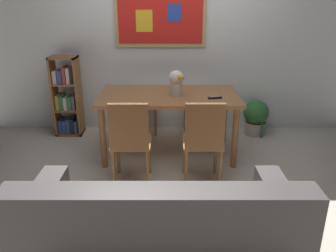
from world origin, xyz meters
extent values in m
plane|color=beige|center=(0.00, 0.00, 0.00)|extent=(12.00, 12.00, 0.00)
cube|color=silver|center=(0.00, 1.46, 1.30)|extent=(5.20, 0.10, 2.60)
cube|color=tan|center=(-0.13, 1.40, 1.59)|extent=(1.23, 0.02, 0.81)
cube|color=red|center=(-0.13, 1.38, 1.59)|extent=(1.13, 0.01, 0.71)
cube|color=gold|center=(-0.35, 1.38, 1.53)|extent=(0.22, 0.00, 0.28)
cube|color=#263FA5|center=(0.05, 1.38, 1.63)|extent=(0.18, 0.00, 0.23)
cube|color=brown|center=(-0.02, 0.54, 0.74)|extent=(1.64, 0.93, 0.04)
cylinder|color=brown|center=(-0.76, 0.15, 0.36)|extent=(0.07, 0.07, 0.72)
cylinder|color=brown|center=(0.72, 0.15, 0.36)|extent=(0.07, 0.07, 0.72)
cylinder|color=brown|center=(-0.76, 0.92, 0.36)|extent=(0.07, 0.07, 0.72)
cylinder|color=brown|center=(0.72, 0.92, 0.36)|extent=(0.07, 0.07, 0.72)
cube|color=brown|center=(-0.37, 1.27, 0.44)|extent=(0.40, 0.40, 0.03)
cube|color=#997A66|center=(-0.37, 1.27, 0.47)|extent=(0.36, 0.36, 0.03)
cylinder|color=brown|center=(-0.20, 1.44, 0.21)|extent=(0.04, 0.04, 0.42)
cylinder|color=brown|center=(-0.54, 1.44, 0.21)|extent=(0.04, 0.04, 0.42)
cylinder|color=brown|center=(-0.20, 1.10, 0.21)|extent=(0.04, 0.04, 0.42)
cylinder|color=brown|center=(-0.54, 1.10, 0.21)|extent=(0.04, 0.04, 0.42)
cube|color=brown|center=(-0.37, 1.45, 0.68)|extent=(0.38, 0.04, 0.46)
cube|color=brown|center=(-0.37, 1.45, 0.88)|extent=(0.38, 0.05, 0.06)
cube|color=brown|center=(-0.40, -0.16, 0.44)|extent=(0.40, 0.40, 0.03)
cube|color=#997A66|center=(-0.40, -0.16, 0.47)|extent=(0.36, 0.36, 0.03)
cylinder|color=brown|center=(-0.57, -0.33, 0.21)|extent=(0.04, 0.04, 0.42)
cylinder|color=brown|center=(-0.23, -0.33, 0.21)|extent=(0.04, 0.04, 0.42)
cylinder|color=brown|center=(-0.57, 0.01, 0.21)|extent=(0.04, 0.04, 0.42)
cylinder|color=brown|center=(-0.23, 0.01, 0.21)|extent=(0.04, 0.04, 0.42)
cube|color=brown|center=(-0.40, -0.34, 0.68)|extent=(0.38, 0.04, 0.46)
cube|color=brown|center=(-0.40, -0.34, 0.88)|extent=(0.38, 0.05, 0.06)
cube|color=brown|center=(0.32, -0.16, 0.44)|extent=(0.40, 0.40, 0.03)
cube|color=#997A66|center=(0.32, -0.16, 0.47)|extent=(0.36, 0.36, 0.03)
cylinder|color=brown|center=(0.15, -0.33, 0.21)|extent=(0.04, 0.04, 0.42)
cylinder|color=brown|center=(0.49, -0.33, 0.21)|extent=(0.04, 0.04, 0.42)
cylinder|color=brown|center=(0.15, 0.01, 0.21)|extent=(0.04, 0.04, 0.42)
cylinder|color=brown|center=(0.49, 0.01, 0.21)|extent=(0.04, 0.04, 0.42)
cube|color=brown|center=(0.32, -0.34, 0.68)|extent=(0.38, 0.04, 0.46)
cube|color=brown|center=(0.32, -0.34, 0.88)|extent=(0.38, 0.05, 0.06)
cube|color=brown|center=(0.38, 1.27, 0.44)|extent=(0.40, 0.40, 0.03)
cube|color=#997A66|center=(0.38, 1.27, 0.47)|extent=(0.36, 0.36, 0.03)
cylinder|color=brown|center=(0.55, 1.44, 0.21)|extent=(0.04, 0.04, 0.42)
cylinder|color=brown|center=(0.21, 1.44, 0.21)|extent=(0.04, 0.04, 0.42)
cylinder|color=brown|center=(0.55, 1.10, 0.21)|extent=(0.04, 0.04, 0.42)
cylinder|color=brown|center=(0.21, 1.10, 0.21)|extent=(0.04, 0.04, 0.42)
cube|color=brown|center=(0.38, 1.45, 0.68)|extent=(0.38, 0.04, 0.46)
cube|color=brown|center=(0.38, 1.45, 0.88)|extent=(0.38, 0.05, 0.06)
cube|color=#514C4C|center=(-0.08, -1.42, 0.20)|extent=(1.80, 0.84, 0.40)
cube|color=#514C4C|center=(-0.08, -1.74, 0.62)|extent=(1.80, 0.20, 0.44)
cube|color=#514C4C|center=(-0.89, -1.42, 0.51)|extent=(0.18, 0.80, 0.22)
cube|color=#514C4C|center=(0.73, -1.42, 0.51)|extent=(0.18, 0.80, 0.22)
cube|color=maroon|center=(-0.53, -1.60, 0.56)|extent=(0.32, 0.16, 0.33)
cube|color=#B78C33|center=(-0.08, -1.60, 0.56)|extent=(0.32, 0.16, 0.33)
cube|color=maroon|center=(0.37, -1.60, 0.56)|extent=(0.32, 0.16, 0.33)
cube|color=brown|center=(-1.59, 1.18, 0.55)|extent=(0.03, 0.28, 1.10)
cube|color=brown|center=(-1.26, 1.18, 0.55)|extent=(0.03, 0.28, 1.10)
cube|color=brown|center=(-1.42, 1.18, 0.01)|extent=(0.36, 0.28, 0.03)
cube|color=brown|center=(-1.42, 1.18, 1.08)|extent=(0.36, 0.28, 0.03)
cube|color=brown|center=(-1.42, 1.18, 0.37)|extent=(0.30, 0.28, 0.02)
cube|color=brown|center=(-1.42, 1.18, 0.73)|extent=(0.30, 0.28, 0.02)
cube|color=#2D4C8C|center=(-1.54, 1.18, 0.13)|extent=(0.05, 0.22, 0.19)
cube|color=#2D4C8C|center=(-1.49, 1.18, 0.12)|extent=(0.05, 0.22, 0.18)
cube|color=#2D4C8C|center=(-1.43, 1.18, 0.13)|extent=(0.05, 0.22, 0.20)
cube|color=black|center=(-1.37, 1.18, 0.14)|extent=(0.05, 0.22, 0.21)
cube|color=#2D4C8C|center=(-1.32, 1.18, 0.12)|extent=(0.04, 0.22, 0.18)
cube|color=gold|center=(-1.54, 1.18, 0.48)|extent=(0.05, 0.22, 0.20)
cube|color=#337247|center=(-1.49, 1.18, 0.48)|extent=(0.04, 0.22, 0.20)
cube|color=beige|center=(-1.43, 1.18, 0.46)|extent=(0.05, 0.22, 0.17)
cube|color=#337247|center=(-1.38, 1.18, 0.47)|extent=(0.06, 0.22, 0.18)
cube|color=#595960|center=(-1.32, 1.18, 0.47)|extent=(0.04, 0.22, 0.20)
cube|color=beige|center=(-1.54, 1.18, 0.83)|extent=(0.05, 0.22, 0.17)
cube|color=#2D4C8C|center=(-1.47, 1.18, 0.83)|extent=(0.06, 0.22, 0.18)
cube|color=#B2332D|center=(-1.41, 1.18, 0.85)|extent=(0.04, 0.22, 0.22)
cube|color=beige|center=(-1.36, 1.18, 0.85)|extent=(0.04, 0.22, 0.21)
cylinder|color=#B2ADA3|center=(1.20, 1.16, 0.09)|extent=(0.29, 0.29, 0.18)
cylinder|color=#332319|center=(1.20, 1.16, 0.17)|extent=(0.26, 0.26, 0.02)
sphere|color=#2D6B33|center=(1.20, 1.16, 0.32)|extent=(0.35, 0.35, 0.35)
cylinder|color=#2D6B33|center=(1.26, 1.01, 0.09)|extent=(0.03, 0.03, 0.27)
cylinder|color=#2D6B33|center=(1.34, 1.25, 0.06)|extent=(0.03, 0.03, 0.32)
cylinder|color=beige|center=(0.06, 0.51, 0.83)|extent=(0.15, 0.15, 0.14)
sphere|color=silver|center=(0.06, 0.51, 0.96)|extent=(0.17, 0.17, 0.17)
sphere|color=#EACC4C|center=(0.03, 0.57, 0.98)|extent=(0.06, 0.06, 0.06)
sphere|color=#EACC4C|center=(0.10, 0.45, 0.99)|extent=(0.07, 0.07, 0.07)
sphere|color=pink|center=(0.13, 0.53, 0.96)|extent=(0.07, 0.07, 0.07)
cube|color=black|center=(0.50, 0.36, 0.77)|extent=(0.16, 0.08, 0.02)
cube|color=gray|center=(0.50, 0.36, 0.78)|extent=(0.10, 0.05, 0.00)
camera|label=1|loc=(-0.03, -3.38, 1.84)|focal=36.68mm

